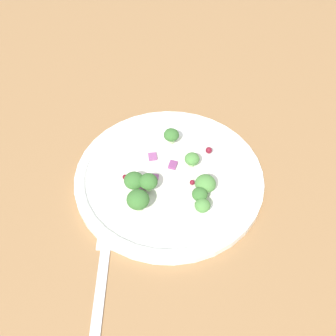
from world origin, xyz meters
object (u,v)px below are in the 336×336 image
Objects in this scene: broccoli_floret_1 at (138,200)px; broccoli_floret_2 at (200,194)px; broccoli_floret_0 at (134,181)px; plate at (168,176)px; fork at (101,283)px.

broccoli_floret_2 is at bearing 118.42° from broccoli_floret_1.
broccoli_floret_2 is (-0.81, 8.95, 0.03)cm from broccoli_floret_0.
plate is 17.71cm from fork.
broccoli_floret_1 is 11.09cm from fork.
plate reaches higher than fork.
plate is 6.82cm from broccoli_floret_2.
broccoli_floret_0 is 1.30× the size of broccoli_floret_2.
plate is 9.77× the size of broccoli_floret_0.
plate is 12.67× the size of broccoli_floret_2.
broccoli_floret_1 is at bearing 176.97° from fork.
plate is at bearing -119.95° from broccoli_floret_2.
broccoli_floret_1 is 1.42× the size of broccoli_floret_2.
fork is (10.54, -0.56, -3.38)cm from broccoli_floret_1.
plate is 8.95× the size of broccoli_floret_1.
broccoli_floret_2 is at bearing 60.05° from plate.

